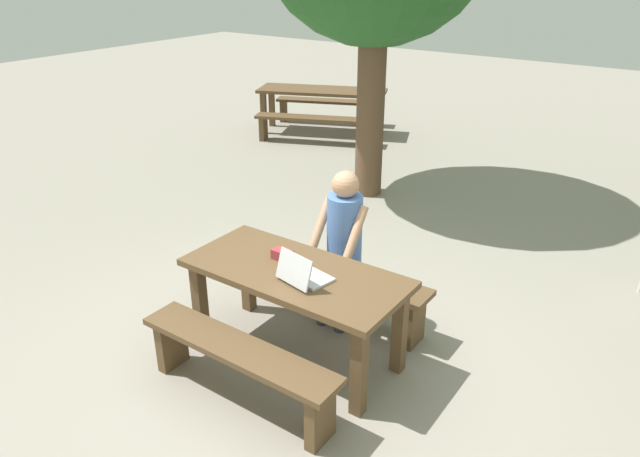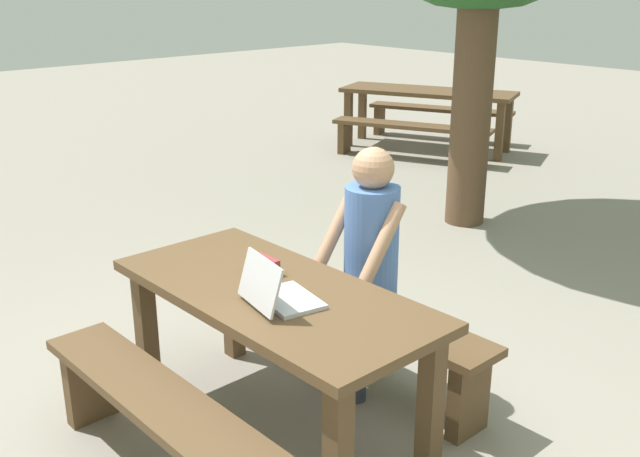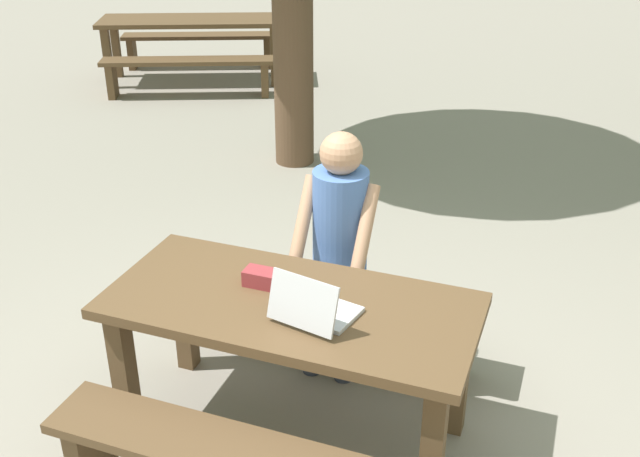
{
  "view_description": "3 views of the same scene",
  "coord_description": "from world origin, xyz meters",
  "px_view_note": "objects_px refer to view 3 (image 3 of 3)",
  "views": [
    {
      "loc": [
        2.33,
        -3.0,
        2.83
      ],
      "look_at": [
        0.05,
        0.25,
        0.99
      ],
      "focal_mm": 33.4,
      "sensor_mm": 36.0,
      "label": 1
    },
    {
      "loc": [
        2.46,
        -1.96,
        2.13
      ],
      "look_at": [
        0.05,
        0.25,
        0.99
      ],
      "focal_mm": 41.32,
      "sensor_mm": 36.0,
      "label": 2
    },
    {
      "loc": [
        1.1,
        -2.58,
        2.53
      ],
      "look_at": [
        0.05,
        0.25,
        0.99
      ],
      "focal_mm": 41.96,
      "sensor_mm": 36.0,
      "label": 3
    }
  ],
  "objects_px": {
    "laptop": "(313,307)",
    "picnic_table_rear": "(192,28)",
    "picnic_table_front": "(291,324)",
    "small_pouch": "(261,278)",
    "person_seated": "(338,237)"
  },
  "relations": [
    {
      "from": "laptop",
      "to": "small_pouch",
      "type": "relative_size",
      "value": 2.41
    },
    {
      "from": "picnic_table_front",
      "to": "picnic_table_rear",
      "type": "height_order",
      "value": "picnic_table_rear"
    },
    {
      "from": "laptop",
      "to": "picnic_table_rear",
      "type": "height_order",
      "value": "laptop"
    },
    {
      "from": "person_seated",
      "to": "picnic_table_rear",
      "type": "bearing_deg",
      "value": 126.47
    },
    {
      "from": "laptop",
      "to": "picnic_table_front",
      "type": "bearing_deg",
      "value": -21.64
    },
    {
      "from": "laptop",
      "to": "small_pouch",
      "type": "xyz_separation_m",
      "value": [
        -0.32,
        0.17,
        -0.02
      ]
    },
    {
      "from": "laptop",
      "to": "picnic_table_rear",
      "type": "relative_size",
      "value": 0.16
    },
    {
      "from": "picnic_table_front",
      "to": "small_pouch",
      "type": "relative_size",
      "value": 10.88
    },
    {
      "from": "laptop",
      "to": "person_seated",
      "type": "distance_m",
      "value": 0.71
    },
    {
      "from": "small_pouch",
      "to": "person_seated",
      "type": "xyz_separation_m",
      "value": [
        0.19,
        0.53,
        -0.01
      ]
    },
    {
      "from": "laptop",
      "to": "person_seated",
      "type": "bearing_deg",
      "value": -67.83
    },
    {
      "from": "person_seated",
      "to": "picnic_table_rear",
      "type": "height_order",
      "value": "person_seated"
    },
    {
      "from": "person_seated",
      "to": "laptop",
      "type": "bearing_deg",
      "value": -79.19
    },
    {
      "from": "picnic_table_front",
      "to": "picnic_table_rear",
      "type": "relative_size",
      "value": 0.74
    },
    {
      "from": "small_pouch",
      "to": "picnic_table_rear",
      "type": "height_order",
      "value": "small_pouch"
    }
  ]
}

